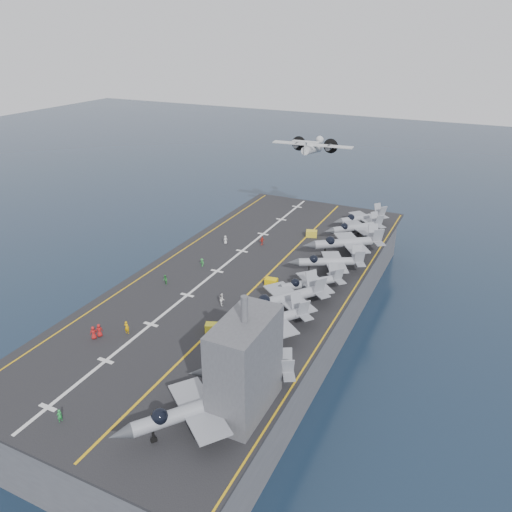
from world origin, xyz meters
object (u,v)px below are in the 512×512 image
at_px(transport_plane, 312,149).
at_px(island_superstructure, 245,355).
at_px(fighter_jet_0, 191,409).
at_px(tow_cart_a, 213,328).

bearing_deg(transport_plane, island_superstructure, -75.11).
bearing_deg(island_superstructure, fighter_jet_0, -125.20).
distance_m(island_superstructure, fighter_jet_0, 8.24).
distance_m(island_superstructure, tow_cart_a, 18.38).
xyz_separation_m(island_superstructure, tow_cart_a, (-11.67, 12.42, -6.87)).
relative_size(island_superstructure, fighter_jet_0, 0.80).
distance_m(fighter_jet_0, tow_cart_a, 19.65).
bearing_deg(transport_plane, fighter_jet_0, -78.49).
relative_size(fighter_jet_0, tow_cart_a, 7.62).
bearing_deg(tow_cart_a, island_superstructure, -46.79).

